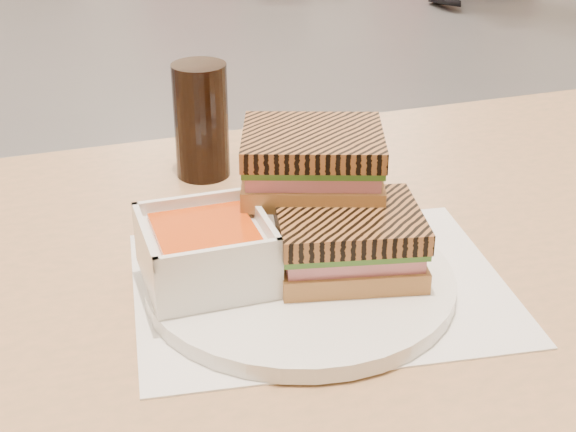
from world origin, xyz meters
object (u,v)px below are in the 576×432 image
object	(u,v)px
plate	(300,281)
cola_glass	(201,121)
soup_bowl	(206,253)
panini_lower	(348,240)
main_table	(339,344)

from	to	relation	value
plate	cola_glass	distance (m)	0.29
soup_bowl	cola_glass	size ratio (longest dim) A/B	0.85
panini_lower	cola_glass	size ratio (longest dim) A/B	1.07
plate	cola_glass	bearing A→B (deg)	97.61
plate	panini_lower	world-z (taller)	panini_lower
main_table	cola_glass	world-z (taller)	cola_glass
cola_glass	plate	bearing A→B (deg)	-82.39
main_table	cola_glass	distance (m)	0.30
plate	soup_bowl	size ratio (longest dim) A/B	2.45
soup_bowl	cola_glass	bearing A→B (deg)	80.22
main_table	soup_bowl	world-z (taller)	soup_bowl
panini_lower	cola_glass	distance (m)	0.29
main_table	cola_glass	xyz separation A→B (m)	(-0.10, 0.22, 0.18)
soup_bowl	panini_lower	size ratio (longest dim) A/B	0.80
soup_bowl	plate	bearing A→B (deg)	-11.05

